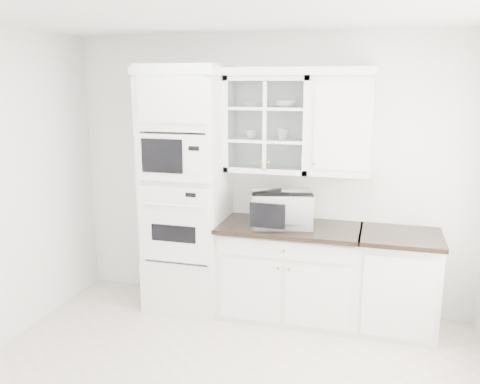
% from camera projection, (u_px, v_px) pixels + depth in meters
% --- Properties ---
extents(room_shell, '(4.00, 3.50, 2.70)m').
position_uv_depth(room_shell, '(230.00, 147.00, 3.71)').
color(room_shell, white).
rests_on(room_shell, ground).
extents(oven_column, '(0.76, 0.68, 2.40)m').
position_uv_depth(oven_column, '(186.00, 190.00, 4.97)').
color(oven_column, white).
rests_on(oven_column, ground).
extents(base_cabinet_run, '(1.32, 0.67, 0.92)m').
position_uv_depth(base_cabinet_run, '(289.00, 271.00, 4.88)').
color(base_cabinet_run, white).
rests_on(base_cabinet_run, ground).
extents(extra_base_cabinet, '(0.72, 0.67, 0.92)m').
position_uv_depth(extra_base_cabinet, '(398.00, 281.00, 4.62)').
color(extra_base_cabinet, white).
rests_on(extra_base_cabinet, ground).
extents(upper_cabinet_glass, '(0.80, 0.33, 0.90)m').
position_uv_depth(upper_cabinet_glass, '(269.00, 124.00, 4.78)').
color(upper_cabinet_glass, white).
rests_on(upper_cabinet_glass, room_shell).
extents(upper_cabinet_solid, '(0.55, 0.33, 0.90)m').
position_uv_depth(upper_cabinet_solid, '(341.00, 126.00, 4.60)').
color(upper_cabinet_solid, white).
rests_on(upper_cabinet_solid, room_shell).
extents(crown_molding, '(2.14, 0.38, 0.07)m').
position_uv_depth(crown_molding, '(258.00, 71.00, 4.68)').
color(crown_molding, white).
rests_on(crown_molding, room_shell).
extents(countertop_microwave, '(0.65, 0.58, 0.32)m').
position_uv_depth(countertop_microwave, '(282.00, 209.00, 4.73)').
color(countertop_microwave, white).
rests_on(countertop_microwave, base_cabinet_run).
extents(bowl_a, '(0.26, 0.26, 0.05)m').
position_uv_depth(bowl_a, '(255.00, 104.00, 4.77)').
color(bowl_a, white).
rests_on(bowl_a, upper_cabinet_glass).
extents(bowl_b, '(0.22, 0.22, 0.06)m').
position_uv_depth(bowl_b, '(285.00, 104.00, 4.68)').
color(bowl_b, white).
rests_on(bowl_b, upper_cabinet_glass).
extents(cup_a, '(0.11, 0.11, 0.09)m').
position_uv_depth(cup_a, '(251.00, 134.00, 4.83)').
color(cup_a, white).
rests_on(cup_a, upper_cabinet_glass).
extents(cup_b, '(0.13, 0.13, 0.10)m').
position_uv_depth(cup_b, '(282.00, 134.00, 4.74)').
color(cup_b, white).
rests_on(cup_b, upper_cabinet_glass).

